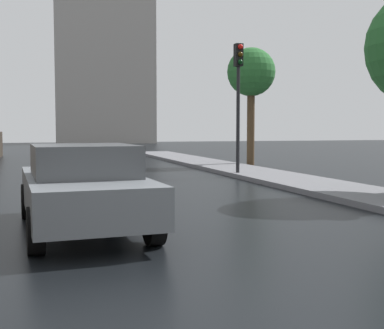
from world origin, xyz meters
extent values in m
cube|color=slate|center=(-1.62, 5.12, 0.61)|extent=(1.92, 4.41, 0.58)
cube|color=#494D50|center=(-1.61, 4.91, 1.14)|extent=(1.60, 1.89, 0.49)
cylinder|color=black|center=(-0.76, 3.73, 0.32)|extent=(0.25, 0.64, 0.63)
cylinder|color=black|center=(-2.34, 3.65, 0.32)|extent=(0.25, 0.64, 0.63)
cylinder|color=black|center=(-0.89, 6.58, 0.32)|extent=(0.25, 0.64, 0.63)
cylinder|color=black|center=(-2.48, 6.51, 0.32)|extent=(0.25, 0.64, 0.63)
cylinder|color=black|center=(4.29, 13.00, 1.94)|extent=(0.12, 0.12, 3.59)
cube|color=black|center=(4.29, 13.00, 4.11)|extent=(0.26, 0.26, 0.75)
sphere|color=red|center=(4.29, 12.83, 4.36)|extent=(0.17, 0.17, 0.17)
sphere|color=#392405|center=(4.29, 12.83, 4.11)|extent=(0.17, 0.17, 0.17)
sphere|color=black|center=(4.29, 12.83, 3.86)|extent=(0.17, 0.17, 0.17)
cylinder|color=#4C3823|center=(6.70, 17.46, 1.68)|extent=(0.33, 0.33, 3.36)
sphere|color=#28662D|center=(6.70, 17.46, 4.09)|extent=(2.09, 2.09, 2.09)
cube|color=#9E9993|center=(5.74, 58.79, 14.08)|extent=(11.78, 12.24, 28.16)
camera|label=1|loc=(-2.33, -3.20, 1.63)|focal=47.94mm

